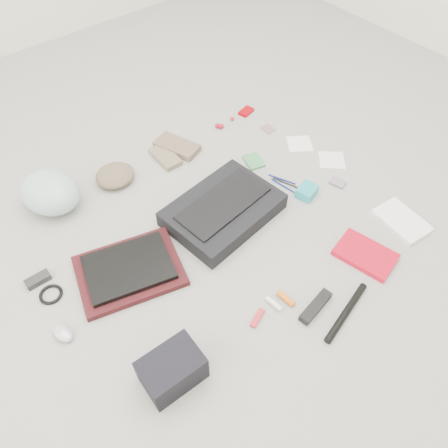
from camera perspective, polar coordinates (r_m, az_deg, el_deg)
ground_plane at (r=1.87m, az=0.00°, el=-0.98°), size 4.00×4.00×0.00m
messenger_bag at (r=1.90m, az=-0.12°, el=1.83°), size 0.51×0.39×0.08m
bag_flap at (r=1.86m, az=-0.12°, el=2.75°), size 0.43×0.23×0.01m
laptop_sleeve at (r=1.77m, az=-12.24°, el=-6.01°), size 0.47×0.40×0.03m
laptop at (r=1.75m, az=-12.37°, el=-5.56°), size 0.38×0.32×0.02m
bike_helmet at (r=2.05m, az=-21.81°, el=3.88°), size 0.31×0.34×0.17m
beanie at (r=2.12m, az=-14.06°, el=6.18°), size 0.20×0.19×0.06m
mitten_left at (r=2.20m, az=-7.69°, el=8.69°), size 0.09×0.18×0.03m
mitten_right at (r=2.25m, az=-6.15°, el=10.05°), size 0.18×0.25×0.03m
power_brick at (r=1.86m, az=-23.12°, el=-6.70°), size 0.10×0.05×0.03m
cable_coil at (r=1.81m, az=-21.68°, el=-8.54°), size 0.09×0.09×0.01m
mouse at (r=1.70m, az=-20.33°, el=-13.22°), size 0.08×0.10×0.03m
camera_bag at (r=1.51m, az=-6.80°, el=-18.39°), size 0.20×0.15×0.13m
multitool at (r=1.64m, az=4.37°, el=-12.14°), size 0.08×0.05×0.01m
toiletry_tube_white at (r=1.67m, az=6.52°, el=-10.28°), size 0.03×0.07×0.02m
toiletry_tube_orange at (r=1.69m, az=8.08°, el=-9.62°), size 0.03×0.08×0.02m
u_lock at (r=1.68m, az=11.87°, el=-10.52°), size 0.17×0.06×0.03m
bike_pump at (r=1.70m, az=15.66°, el=-11.05°), size 0.29×0.09×0.03m
book_red at (r=1.87m, az=17.98°, el=-3.82°), size 0.20×0.26×0.02m
book_white at (r=2.04m, az=22.18°, el=0.38°), size 0.17×0.24×0.02m
notepad at (r=2.17m, az=3.89°, el=8.19°), size 0.11×0.12×0.01m
pen_blue at (r=2.07m, az=7.70°, el=4.98°), size 0.03×0.13×0.01m
pen_black at (r=2.08m, az=8.16°, el=5.29°), size 0.05×0.13×0.01m
pen_navy at (r=2.09m, az=7.58°, el=5.81°), size 0.06×0.13×0.01m
accordion_wallet at (r=2.03m, az=10.76°, el=4.20°), size 0.11×0.09×0.05m
card_deck at (r=2.12m, az=14.60°, el=5.23°), size 0.07×0.08×0.01m
napkin_top at (r=2.30m, az=9.83°, el=10.26°), size 0.17×0.17×0.01m
napkin_bottom at (r=2.24m, az=13.89°, el=8.09°), size 0.17×0.17×0.01m
lollipop_a at (r=2.37m, az=-0.87°, el=12.72°), size 0.03×0.03×0.03m
lollipop_b at (r=2.36m, az=-0.36°, el=12.63°), size 0.04×0.04×0.03m
lollipop_c at (r=2.42m, az=1.07°, el=13.61°), size 0.03×0.03×0.02m
altoids_tin at (r=2.48m, az=2.92°, el=14.46°), size 0.09×0.07×0.02m
stamp_sheet at (r=2.38m, az=5.76°, el=12.28°), size 0.06×0.07×0.00m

